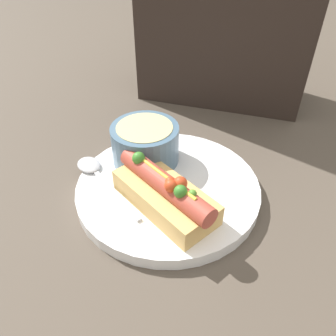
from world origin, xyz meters
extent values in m
plane|color=#4C4238|center=(0.00, 0.00, 0.00)|extent=(4.00, 4.00, 0.00)
cylinder|color=white|center=(0.00, 0.00, 0.01)|extent=(0.26, 0.26, 0.02)
cube|color=#DBAD60|center=(0.01, -0.04, 0.03)|extent=(0.16, 0.13, 0.03)
cylinder|color=#B24738|center=(0.01, -0.04, 0.06)|extent=(0.15, 0.11, 0.03)
sphere|color=#C63F1E|center=(0.02, -0.06, 0.07)|extent=(0.02, 0.02, 0.02)
sphere|color=#C63F1E|center=(0.02, -0.05, 0.07)|extent=(0.01, 0.01, 0.01)
sphere|color=#518C2D|center=(0.05, -0.06, 0.07)|extent=(0.01, 0.01, 0.01)
sphere|color=#387A28|center=(0.04, -0.06, 0.07)|extent=(0.02, 0.02, 0.02)
sphere|color=#C63F1E|center=(0.03, -0.05, 0.07)|extent=(0.02, 0.02, 0.02)
sphere|color=#387A28|center=(-0.03, -0.02, 0.07)|extent=(0.02, 0.02, 0.02)
cylinder|color=gold|center=(0.01, -0.04, 0.07)|extent=(0.10, 0.06, 0.01)
cylinder|color=slate|center=(-0.05, 0.04, 0.05)|extent=(0.10, 0.10, 0.06)
cylinder|color=#D1C184|center=(-0.05, 0.04, 0.07)|extent=(0.08, 0.08, 0.02)
cube|color=#B7B7BC|center=(-0.06, -0.05, 0.02)|extent=(0.10, 0.07, 0.00)
ellipsoid|color=#B7B7BC|center=(-0.13, 0.00, 0.02)|extent=(0.05, 0.05, 0.01)
camera|label=1|loc=(0.10, -0.34, 0.33)|focal=35.00mm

